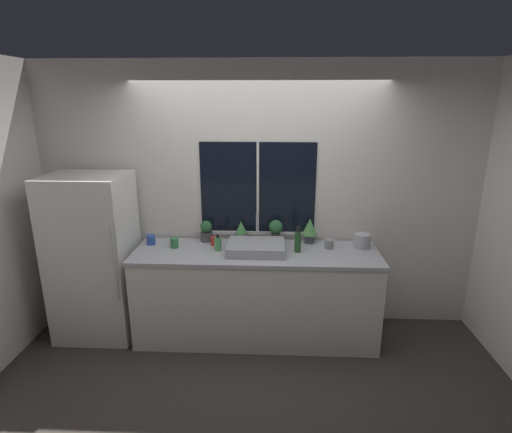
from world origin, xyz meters
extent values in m
plane|color=#38332D|center=(0.00, 0.00, 0.00)|extent=(14.00, 14.00, 0.00)
cube|color=silver|center=(0.00, 0.75, 1.35)|extent=(8.00, 0.06, 2.70)
cube|color=black|center=(0.00, 0.71, 1.46)|extent=(1.17, 0.01, 0.93)
cube|color=silver|center=(0.00, 0.70, 1.46)|extent=(0.02, 0.01, 0.93)
cube|color=silver|center=(0.00, 0.70, 0.98)|extent=(1.23, 0.04, 0.03)
cube|color=silver|center=(-2.27, 1.50, 1.35)|extent=(0.06, 7.00, 2.70)
cube|color=silver|center=(2.27, 1.50, 1.35)|extent=(0.06, 7.00, 2.70)
cube|color=white|center=(0.00, 0.34, 0.44)|extent=(2.34, 0.68, 0.88)
cube|color=#ADADB2|center=(0.00, 0.34, 0.90)|extent=(2.37, 0.70, 0.03)
cube|color=silver|center=(-1.61, 0.34, 0.82)|extent=(0.76, 0.62, 1.65)
cylinder|color=silver|center=(-1.26, 0.02, 0.91)|extent=(0.02, 0.02, 0.74)
cube|color=#ADADB2|center=(0.00, 0.33, 0.96)|extent=(0.55, 0.41, 0.09)
cylinder|color=#B7B7BC|center=(0.00, 0.56, 0.93)|extent=(0.04, 0.04, 0.03)
cylinder|color=#B7B7BC|center=(0.00, 0.56, 1.09)|extent=(0.02, 0.02, 0.29)
cylinder|color=#4C4C51|center=(-0.53, 0.61, 0.96)|extent=(0.12, 0.12, 0.09)
sphere|color=#2D6638|center=(-0.53, 0.61, 1.07)|extent=(0.12, 0.12, 0.12)
cylinder|color=#4C4C51|center=(-0.17, 0.61, 0.96)|extent=(0.13, 0.13, 0.09)
cone|color=#478E4C|center=(-0.17, 0.61, 1.07)|extent=(0.11, 0.11, 0.13)
cylinder|color=#4C4C51|center=(0.19, 0.61, 0.96)|extent=(0.09, 0.09, 0.10)
sphere|color=#2D6638|center=(0.19, 0.61, 1.08)|extent=(0.14, 0.14, 0.14)
cylinder|color=#4C4C51|center=(0.53, 0.61, 0.96)|extent=(0.10, 0.10, 0.09)
cone|color=#569951|center=(0.53, 0.61, 1.09)|extent=(0.15, 0.15, 0.17)
cylinder|color=#519E5B|center=(-0.37, 0.34, 0.98)|extent=(0.07, 0.07, 0.13)
cylinder|color=black|center=(-0.37, 0.34, 1.06)|extent=(0.03, 0.03, 0.04)
cylinder|color=#235128|center=(0.40, 0.35, 1.02)|extent=(0.06, 0.06, 0.20)
cylinder|color=black|center=(0.40, 0.35, 1.14)|extent=(0.03, 0.03, 0.06)
cylinder|color=#B72D28|center=(-0.43, 0.50, 0.96)|extent=(0.08, 0.08, 0.08)
cylinder|color=gray|center=(0.71, 0.45, 0.96)|extent=(0.09, 0.09, 0.09)
cylinder|color=#38844C|center=(-0.81, 0.40, 0.97)|extent=(0.08, 0.08, 0.10)
cylinder|color=#3351AD|center=(-1.07, 0.48, 0.97)|extent=(0.09, 0.09, 0.10)
cylinder|color=#B2B2B7|center=(1.04, 0.49, 0.99)|extent=(0.16, 0.16, 0.14)
cone|color=#B2B2B7|center=(1.04, 0.49, 1.06)|extent=(0.14, 0.14, 0.02)
camera|label=1|loc=(0.17, -3.25, 2.32)|focal=28.00mm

